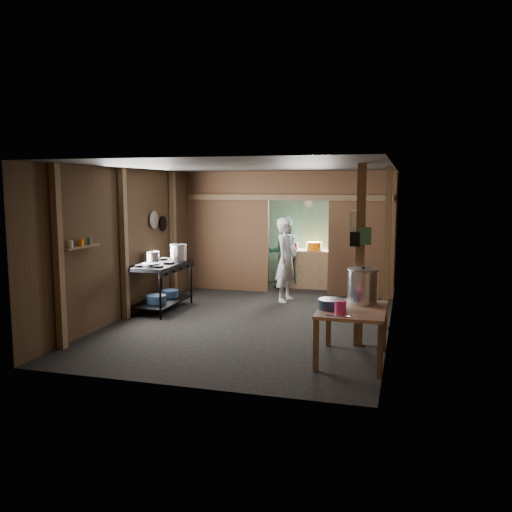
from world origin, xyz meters
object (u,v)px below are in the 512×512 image
(prep_table, at_px, (352,334))
(stock_pot, at_px, (363,287))
(cook, at_px, (286,260))
(pink_bucket, at_px, (340,308))
(stove_pot_large, at_px, (179,253))
(yellow_tub, at_px, (314,246))
(gas_range, at_px, (161,287))

(prep_table, bearing_deg, stock_pot, 74.62)
(cook, bearing_deg, pink_bucket, -146.14)
(pink_bucket, relative_size, cook, 0.10)
(stove_pot_large, bearing_deg, yellow_tub, 49.37)
(yellow_tub, bearing_deg, prep_table, -74.65)
(prep_table, bearing_deg, gas_range, 152.06)
(gas_range, height_order, yellow_tub, yellow_tub)
(prep_table, height_order, stock_pot, stock_pot)
(pink_bucket, height_order, cook, cook)
(prep_table, xyz_separation_m, pink_bucket, (-0.12, -0.37, 0.44))
(gas_range, distance_m, yellow_tub, 3.84)
(stove_pot_large, distance_m, pink_bucket, 4.43)
(stock_pot, bearing_deg, gas_range, 156.91)
(stock_pot, relative_size, cook, 0.30)
(prep_table, bearing_deg, stove_pot_large, 145.62)
(gas_range, height_order, stove_pot_large, stove_pot_large)
(prep_table, bearing_deg, pink_bucket, -107.30)
(stock_pot, distance_m, cook, 3.48)
(cook, bearing_deg, stove_pot_large, 127.93)
(stock_pot, xyz_separation_m, pink_bucket, (-0.21, -0.72, -0.14))
(gas_range, distance_m, cook, 2.53)
(yellow_tub, bearing_deg, pink_bucket, -76.86)
(gas_range, xyz_separation_m, cook, (2.07, 1.39, 0.40))
(stock_pot, xyz_separation_m, yellow_tub, (-1.46, 4.62, 0.01))
(prep_table, height_order, yellow_tub, yellow_tub)
(pink_bucket, xyz_separation_m, yellow_tub, (-1.25, 5.34, 0.16))
(prep_table, height_order, stove_pot_large, stove_pot_large)
(stock_pot, height_order, yellow_tub, stock_pot)
(gas_range, xyz_separation_m, prep_table, (3.71, -1.97, -0.09))
(stock_pot, height_order, cook, cook)
(gas_range, height_order, cook, cook)
(gas_range, height_order, stock_pot, stock_pot)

